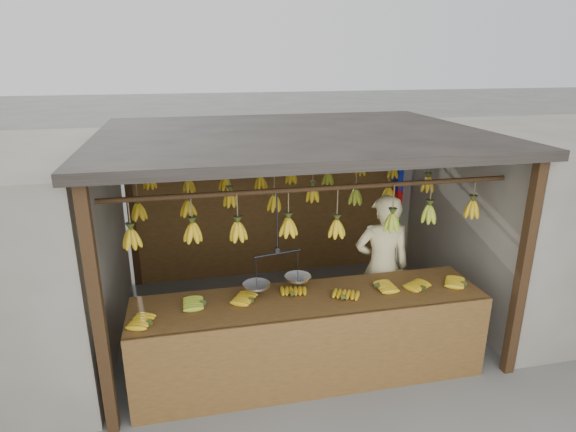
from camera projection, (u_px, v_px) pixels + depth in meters
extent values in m
plane|color=#5B5B57|center=(293.00, 320.00, 6.13)|extent=(80.00, 80.00, 0.00)
cube|color=black|center=(98.00, 317.00, 3.97)|extent=(0.10, 0.10, 2.30)
cube|color=black|center=(523.00, 273.00, 4.78)|extent=(0.10, 0.10, 2.30)
cube|color=black|center=(131.00, 209.00, 6.75)|extent=(0.10, 0.10, 2.30)
cube|color=black|center=(396.00, 193.00, 7.56)|extent=(0.10, 0.10, 2.30)
cube|color=black|center=(294.00, 136.00, 5.39)|extent=(4.30, 3.30, 0.10)
cylinder|color=black|center=(317.00, 189.00, 4.57)|extent=(4.00, 0.05, 0.05)
cylinder|color=black|center=(294.00, 166.00, 5.50)|extent=(4.00, 0.05, 0.05)
cylinder|color=black|center=(277.00, 150.00, 6.43)|extent=(4.00, 0.05, 0.05)
cube|color=#57391A|center=(271.00, 217.00, 7.24)|extent=(4.00, 0.06, 1.80)
cube|color=slate|center=(553.00, 215.00, 6.50)|extent=(3.00, 3.00, 2.30)
cube|color=#57391A|center=(310.00, 301.00, 4.83)|extent=(3.54, 0.79, 0.08)
cube|color=#57391A|center=(320.00, 359.00, 4.59)|extent=(3.54, 0.04, 0.90)
cube|color=black|center=(139.00, 383.00, 4.31)|extent=(0.07, 0.07, 0.82)
cube|color=black|center=(474.00, 339.00, 4.99)|extent=(0.07, 0.07, 0.82)
cube|color=black|center=(144.00, 341.00, 4.95)|extent=(0.07, 0.07, 0.82)
cube|color=black|center=(440.00, 307.00, 5.62)|extent=(0.07, 0.07, 0.82)
ellipsoid|color=gold|center=(151.00, 322.00, 4.31)|extent=(0.29, 0.25, 0.06)
ellipsoid|color=#92A523|center=(203.00, 303.00, 4.65)|extent=(0.24, 0.18, 0.06)
ellipsoid|color=gold|center=(252.00, 300.00, 4.70)|extent=(0.30, 0.28, 0.06)
ellipsoid|color=gold|center=(294.00, 295.00, 4.81)|extent=(0.22, 0.27, 0.06)
ellipsoid|color=gold|center=(345.00, 298.00, 4.74)|extent=(0.27, 0.29, 0.06)
ellipsoid|color=gold|center=(378.00, 288.00, 4.96)|extent=(0.25, 0.19, 0.06)
ellipsoid|color=gold|center=(424.00, 288.00, 4.94)|extent=(0.27, 0.30, 0.06)
ellipsoid|color=gold|center=(464.00, 284.00, 5.04)|extent=(0.30, 0.28, 0.06)
ellipsoid|color=gold|center=(132.00, 239.00, 4.38)|extent=(0.16, 0.16, 0.28)
ellipsoid|color=gold|center=(193.00, 232.00, 4.45)|extent=(0.16, 0.16, 0.28)
ellipsoid|color=gold|center=(238.00, 231.00, 4.51)|extent=(0.16, 0.16, 0.28)
ellipsoid|color=gold|center=(288.00, 227.00, 4.63)|extent=(0.16, 0.16, 0.28)
ellipsoid|color=gold|center=(337.00, 228.00, 4.78)|extent=(0.16, 0.16, 0.28)
ellipsoid|color=#92A523|center=(392.00, 222.00, 4.82)|extent=(0.16, 0.16, 0.28)
ellipsoid|color=#92A523|center=(429.00, 214.00, 4.93)|extent=(0.16, 0.16, 0.28)
ellipsoid|color=gold|center=(472.00, 209.00, 5.06)|extent=(0.16, 0.16, 0.28)
ellipsoid|color=gold|center=(139.00, 212.00, 5.27)|extent=(0.16, 0.16, 0.28)
ellipsoid|color=gold|center=(188.00, 208.00, 5.36)|extent=(0.16, 0.16, 0.28)
ellipsoid|color=gold|center=(230.00, 199.00, 5.43)|extent=(0.16, 0.16, 0.28)
ellipsoid|color=gold|center=(274.00, 203.00, 5.60)|extent=(0.16, 0.16, 0.28)
ellipsoid|color=gold|center=(313.00, 194.00, 5.65)|extent=(0.16, 0.16, 0.28)
ellipsoid|color=#92A523|center=(355.00, 197.00, 5.81)|extent=(0.16, 0.16, 0.28)
ellipsoid|color=gold|center=(388.00, 195.00, 5.82)|extent=(0.16, 0.16, 0.28)
ellipsoid|color=gold|center=(428.00, 184.00, 5.98)|extent=(0.16, 0.16, 0.28)
ellipsoid|color=gold|center=(150.00, 182.00, 6.20)|extent=(0.16, 0.16, 0.28)
ellipsoid|color=gold|center=(189.00, 186.00, 6.33)|extent=(0.16, 0.16, 0.28)
ellipsoid|color=gold|center=(225.00, 183.00, 6.37)|extent=(0.16, 0.16, 0.28)
ellipsoid|color=gold|center=(261.00, 182.00, 6.51)|extent=(0.16, 0.16, 0.28)
ellipsoid|color=gold|center=(291.00, 177.00, 6.62)|extent=(0.16, 0.16, 0.28)
ellipsoid|color=#92A523|center=(328.00, 179.00, 6.74)|extent=(0.16, 0.16, 0.28)
ellipsoid|color=gold|center=(361.00, 169.00, 6.82)|extent=(0.16, 0.16, 0.28)
ellipsoid|color=gold|center=(393.00, 172.00, 6.83)|extent=(0.16, 0.16, 0.28)
cylinder|color=black|center=(277.00, 223.00, 4.59)|extent=(0.02, 0.02, 0.63)
cylinder|color=black|center=(277.00, 254.00, 4.69)|extent=(0.48, 0.12, 0.02)
cylinder|color=silver|center=(256.00, 285.00, 4.71)|extent=(0.26, 0.26, 0.02)
cylinder|color=silver|center=(298.00, 277.00, 4.87)|extent=(0.26, 0.26, 0.02)
imported|color=beige|center=(382.00, 267.00, 5.55)|extent=(0.70, 0.51, 1.76)
cube|color=#1426BF|center=(398.00, 179.00, 7.33)|extent=(0.08, 0.26, 0.34)
cube|color=red|center=(396.00, 196.00, 7.41)|extent=(0.08, 0.26, 0.34)
cube|color=#199926|center=(395.00, 213.00, 7.50)|extent=(0.08, 0.26, 0.34)
cube|color=yellow|center=(394.00, 231.00, 7.60)|extent=(0.08, 0.26, 0.34)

